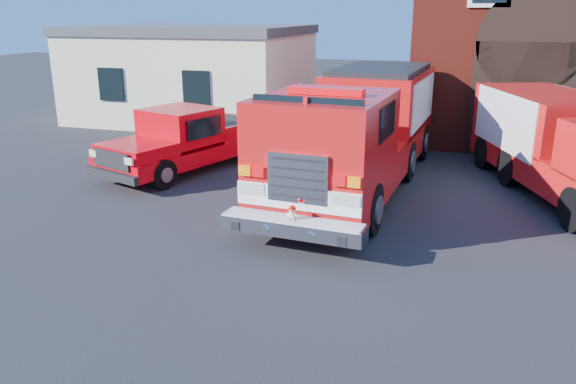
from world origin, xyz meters
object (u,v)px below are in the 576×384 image
(fire_engine, at_px, (359,130))
(secondary_truck, at_px, (566,144))
(pickup_truck, at_px, (188,140))
(side_building, at_px, (195,72))

(fire_engine, xyz_separation_m, secondary_truck, (5.64, 0.90, -0.24))
(secondary_truck, bearing_deg, fire_engine, -170.89)
(fire_engine, bearing_deg, pickup_truck, 176.75)
(fire_engine, relative_size, secondary_truck, 1.26)
(fire_engine, height_order, pickup_truck, fire_engine)
(side_building, distance_m, pickup_truck, 9.77)
(fire_engine, xyz_separation_m, pickup_truck, (-5.65, 0.32, -0.74))
(side_building, relative_size, fire_engine, 0.93)
(side_building, relative_size, secondary_truck, 1.18)
(secondary_truck, bearing_deg, pickup_truck, -177.04)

